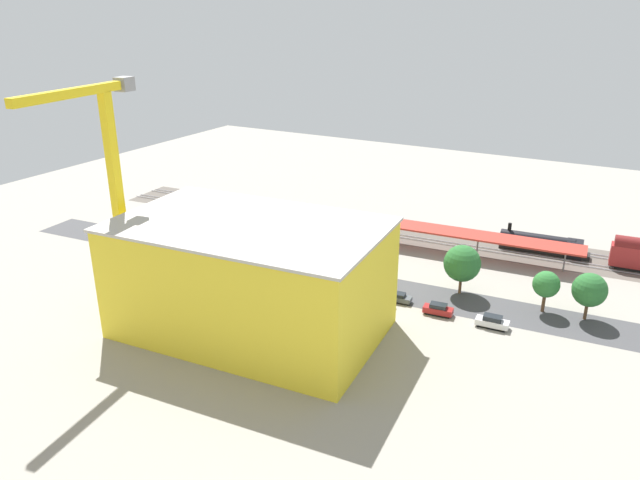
% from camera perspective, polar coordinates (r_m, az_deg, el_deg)
% --- Properties ---
extents(ground_plane, '(207.14, 207.14, 0.00)m').
position_cam_1_polar(ground_plane, '(107.65, 1.96, -2.78)').
color(ground_plane, gray).
rests_on(ground_plane, ground).
extents(rail_bed, '(130.09, 22.66, 0.01)m').
position_cam_1_polar(rail_bed, '(127.05, 6.68, 0.92)').
color(rail_bed, '#5B544C').
rests_on(rail_bed, ground).
extents(street_asphalt, '(129.77, 18.30, 0.01)m').
position_cam_1_polar(street_asphalt, '(104.25, 0.91, -3.61)').
color(street_asphalt, '#424244').
rests_on(street_asphalt, ground).
extents(track_rails, '(129.13, 16.25, 0.12)m').
position_cam_1_polar(track_rails, '(126.98, 6.68, 0.99)').
color(track_rails, '#9E9EA8').
rests_on(track_rails, ground).
extents(platform_canopy_near, '(68.16, 10.31, 4.47)m').
position_cam_1_polar(platform_canopy_near, '(118.17, 7.56, 1.50)').
color(platform_canopy_near, '#A82D23').
rests_on(platform_canopy_near, ground).
extents(locomotive, '(16.50, 3.79, 5.02)m').
position_cam_1_polar(locomotive, '(121.73, 20.56, -0.38)').
color(locomotive, black).
rests_on(locomotive, ground).
extents(parked_car_0, '(4.84, 2.07, 1.87)m').
position_cam_1_polar(parked_car_0, '(92.01, 16.05, -7.51)').
color(parked_car_0, black).
rests_on(parked_car_0, ground).
extents(parked_car_1, '(4.60, 2.16, 1.81)m').
position_cam_1_polar(parked_car_1, '(93.66, 11.16, -6.52)').
color(parked_car_1, black).
rests_on(parked_car_1, ground).
extents(parked_car_2, '(4.85, 2.12, 1.53)m').
position_cam_1_polar(parked_car_2, '(96.64, 7.30, -5.44)').
color(parked_car_2, black).
rests_on(parked_car_2, ground).
extents(parked_car_3, '(4.52, 2.19, 1.72)m').
position_cam_1_polar(parked_car_3, '(98.11, 3.24, -4.82)').
color(parked_car_3, black).
rests_on(parked_car_3, ground).
extents(parked_car_4, '(4.52, 2.10, 1.80)m').
position_cam_1_polar(parked_car_4, '(101.73, -0.03, -3.76)').
color(parked_car_4, black).
rests_on(parked_car_4, ground).
extents(parked_car_5, '(4.86, 2.12, 1.81)m').
position_cam_1_polar(parked_car_5, '(104.99, -3.68, -2.99)').
color(parked_car_5, black).
rests_on(parked_car_5, ground).
extents(construction_building, '(37.75, 24.60, 16.02)m').
position_cam_1_polar(construction_building, '(85.25, -6.61, -3.73)').
color(construction_building, yellow).
rests_on(construction_building, ground).
extents(construction_roof_slab, '(38.39, 25.24, 0.40)m').
position_cam_1_polar(construction_roof_slab, '(82.15, -6.85, 1.47)').
color(construction_roof_slab, '#B7B2A8').
rests_on(construction_roof_slab, construction_building).
extents(tower_crane, '(4.56, 21.71, 34.50)m').
position_cam_1_polar(tower_crane, '(91.88, -19.30, 4.85)').
color(tower_crane, gray).
rests_on(tower_crane, ground).
extents(box_truck_0, '(8.67, 2.89, 3.45)m').
position_cam_1_polar(box_truck_0, '(95.84, 4.25, -4.88)').
color(box_truck_0, black).
rests_on(box_truck_0, ground).
extents(box_truck_1, '(8.77, 3.61, 3.43)m').
position_cam_1_polar(box_truck_1, '(103.46, -3.38, -2.83)').
color(box_truck_1, black).
rests_on(box_truck_1, ground).
extents(street_tree_0, '(4.14, 4.14, 6.28)m').
position_cam_1_polar(street_tree_0, '(114.80, -5.34, 0.95)').
color(street_tree_0, brown).
rests_on(street_tree_0, ground).
extents(street_tree_1, '(4.07, 4.07, 6.64)m').
position_cam_1_polar(street_tree_1, '(97.43, 20.70, -3.97)').
color(street_tree_1, brown).
rests_on(street_tree_1, ground).
extents(street_tree_2, '(5.80, 5.80, 7.53)m').
position_cam_1_polar(street_tree_2, '(119.09, -8.69, 1.78)').
color(street_tree_2, brown).
rests_on(street_tree_2, ground).
extents(street_tree_3, '(5.99, 5.99, 8.29)m').
position_cam_1_polar(street_tree_3, '(99.37, 13.36, -2.18)').
color(street_tree_3, brown).
rests_on(street_tree_3, ground).
extents(street_tree_4, '(5.07, 5.07, 7.39)m').
position_cam_1_polar(street_tree_4, '(97.36, 24.24, -4.35)').
color(street_tree_4, brown).
rests_on(street_tree_4, ground).
extents(street_tree_5, '(5.83, 5.83, 8.31)m').
position_cam_1_polar(street_tree_5, '(106.75, 2.72, 0.12)').
color(street_tree_5, brown).
rests_on(street_tree_5, ground).
extents(traffic_light, '(0.50, 0.36, 6.83)m').
position_cam_1_polar(traffic_light, '(94.25, 5.98, -3.52)').
color(traffic_light, '#333333').
rests_on(traffic_light, ground).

